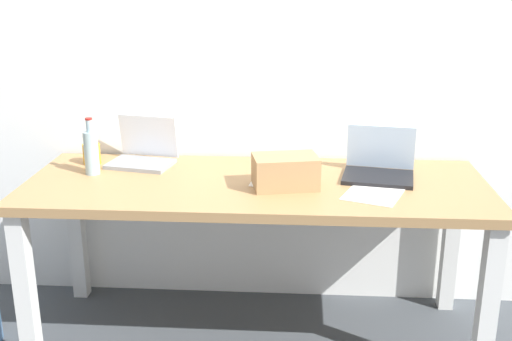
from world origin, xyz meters
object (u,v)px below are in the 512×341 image
Objects in this scene: laptop_left at (143,154)px; laptop_right at (379,168)px; desk at (256,202)px; computer_mouse at (268,164)px; cardboard_box at (285,172)px; beer_bottle at (91,151)px; coffee_mug at (92,154)px.

laptop_right is at bearing -6.59° from laptop_left.
computer_mouse is (0.04, 0.21, 0.11)m from desk.
cardboard_box is (0.13, -0.06, 0.16)m from desk.
beer_bottle reaches higher than cardboard_box.
laptop_left is 1.08m from laptop_right.
cardboard_box is 0.95m from coffee_mug.
coffee_mug reaches higher than computer_mouse.
beer_bottle reaches higher than coffee_mug.
desk is 19.72× the size of computer_mouse.
beer_bottle is at bearing -71.08° from coffee_mug.
laptop_right is at bearing 10.94° from desk.
beer_bottle is (-0.73, 0.06, 0.19)m from desk.
cardboard_box reaches higher than coffee_mug.
computer_mouse is (0.58, -0.02, -0.03)m from laptop_left.
laptop_right is (1.07, -0.12, -0.01)m from laptop_left.
laptop_right is 1.31× the size of beer_bottle.
computer_mouse is (-0.49, 0.10, -0.03)m from laptop_right.
beer_bottle is (-0.19, -0.17, 0.05)m from laptop_left.
cardboard_box is 2.76× the size of coffee_mug.
laptop_right is 0.50m from computer_mouse.
beer_bottle reaches higher than computer_mouse.
cardboard_box is (0.08, -0.27, 0.05)m from computer_mouse.
computer_mouse is 0.38× the size of cardboard_box.
beer_bottle is at bearing -178.05° from laptop_right.
cardboard_box reaches higher than computer_mouse.
cardboard_box is at bearing -25.51° from desk.
laptop_left is 1.23× the size of cardboard_box.
cardboard_box is at bearing -16.57° from coffee_mug.
laptop_left reaches higher than laptop_right.
coffee_mug is (-1.31, 0.11, 0.01)m from laptop_right.
beer_bottle is 2.68× the size of coffee_mug.
laptop_left is 0.58m from computer_mouse.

